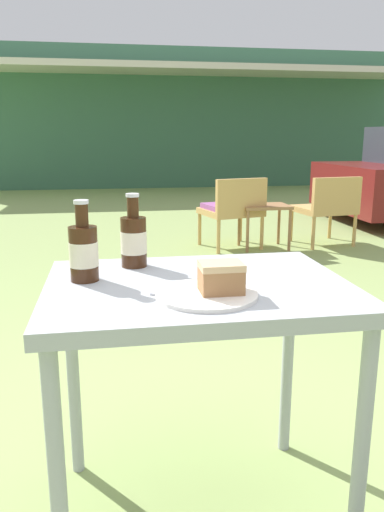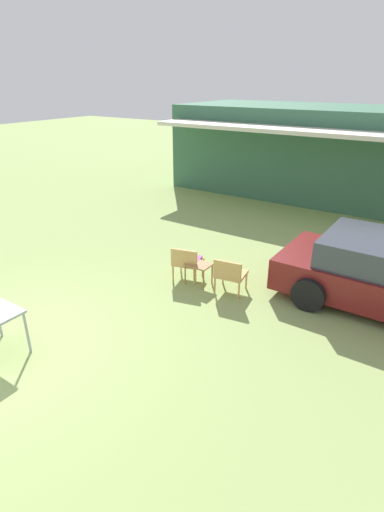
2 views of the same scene
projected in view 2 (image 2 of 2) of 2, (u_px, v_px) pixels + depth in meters
ground_plane at (1, 353)px, 6.05m from camera, size 60.00×60.00×0.00m
cabin_building at (328, 152)px, 13.75m from camera, size 10.26×5.37×2.95m
wicker_chair_cushioned at (187, 260)px, 8.10m from camera, size 0.65×0.62×0.72m
wicker_chair_plain at (230, 273)px, 7.58m from camera, size 0.61×0.58×0.72m
garden_side_table at (199, 267)px, 7.92m from camera, size 0.48×0.38×0.45m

